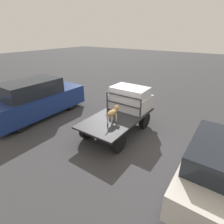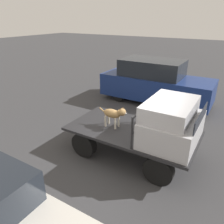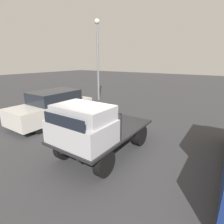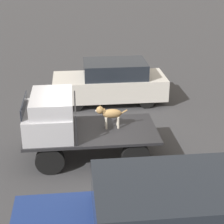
{
  "view_description": "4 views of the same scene",
  "coord_description": "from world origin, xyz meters",
  "px_view_note": "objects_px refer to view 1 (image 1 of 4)",
  "views": [
    {
      "loc": [
        -6.07,
        -3.95,
        4.39
      ],
      "look_at": [
        -0.62,
        -0.13,
        1.33
      ],
      "focal_mm": 28.0,
      "sensor_mm": 36.0,
      "label": 1
    },
    {
      "loc": [
        2.47,
        -5.27,
        3.98
      ],
      "look_at": [
        -0.62,
        -0.13,
        1.33
      ],
      "focal_mm": 35.0,
      "sensor_mm": 36.0,
      "label": 2
    },
    {
      "loc": [
        4.68,
        3.49,
        3.25
      ],
      "look_at": [
        -0.62,
        -0.13,
        1.33
      ],
      "focal_mm": 28.0,
      "sensor_mm": 36.0,
      "label": 3
    },
    {
      "loc": [
        0.44,
        9.78,
        5.66
      ],
      "look_at": [
        -0.62,
        -0.13,
        1.33
      ],
      "focal_mm": 60.0,
      "sensor_mm": 36.0,
      "label": 4
    }
  ],
  "objects_px": {
    "flatbed_truck": "(117,121)",
    "parked_pickup_far": "(37,99)",
    "parked_sedan": "(219,166)",
    "dog": "(113,112)"
  },
  "relations": [
    {
      "from": "parked_pickup_far",
      "to": "parked_sedan",
      "type": "bearing_deg",
      "value": -94.56
    },
    {
      "from": "parked_sedan",
      "to": "parked_pickup_far",
      "type": "relative_size",
      "value": 0.84
    },
    {
      "from": "dog",
      "to": "flatbed_truck",
      "type": "bearing_deg",
      "value": -6.4
    },
    {
      "from": "flatbed_truck",
      "to": "parked_pickup_far",
      "type": "height_order",
      "value": "parked_pickup_far"
    },
    {
      "from": "dog",
      "to": "parked_sedan",
      "type": "xyz_separation_m",
      "value": [
        -0.48,
        -4.11,
        -0.46
      ]
    },
    {
      "from": "flatbed_truck",
      "to": "parked_pickup_far",
      "type": "xyz_separation_m",
      "value": [
        -1.06,
        4.66,
        0.41
      ]
    },
    {
      "from": "dog",
      "to": "parked_pickup_far",
      "type": "height_order",
      "value": "parked_pickup_far"
    },
    {
      "from": "parked_sedan",
      "to": "dog",
      "type": "bearing_deg",
      "value": 78.3
    },
    {
      "from": "flatbed_truck",
      "to": "dog",
      "type": "xyz_separation_m",
      "value": [
        -0.53,
        -0.13,
        0.68
      ]
    },
    {
      "from": "flatbed_truck",
      "to": "parked_pickup_far",
      "type": "relative_size",
      "value": 0.72
    }
  ]
}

